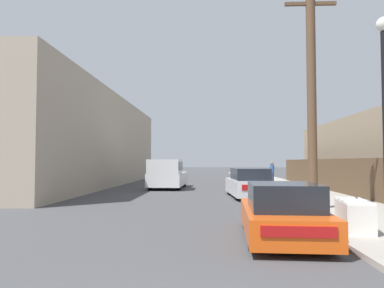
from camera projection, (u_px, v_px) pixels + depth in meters
sidewalk_curb at (282, 187)px, 25.19m from camera, size 4.20×63.00×0.12m
discarded_fridge at (354, 215)px, 9.02m from camera, size 0.88×1.75×0.74m
parked_sports_car_red at (282, 214)px, 8.52m from camera, size 1.88×4.14×1.29m
car_parked_mid at (249, 184)px, 18.44m from camera, size 2.16×4.68×1.43m
pickup_truck at (167, 174)px, 24.16m from camera, size 2.21×5.36×1.89m
utility_pole at (312, 91)px, 13.12m from camera, size 1.80×0.32×8.05m
wooden_fence at (348, 177)px, 18.37m from camera, size 0.08×29.58×1.79m
building_left_block at (76, 141)px, 28.18m from camera, size 7.00×27.77×6.59m
pedestrian at (272, 172)px, 29.21m from camera, size 0.34×0.34×1.62m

